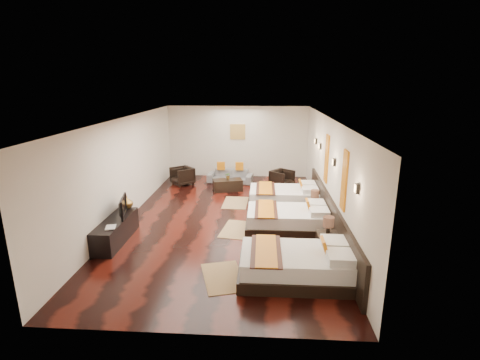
# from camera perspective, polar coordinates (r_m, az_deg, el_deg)

# --- Properties ---
(floor) EXTENTS (5.50, 9.50, 0.01)m
(floor) POSITION_cam_1_polar(r_m,az_deg,el_deg) (10.11, -2.22, -6.21)
(floor) COLOR black
(floor) RESTS_ON ground
(ceiling) EXTENTS (5.50, 9.50, 0.01)m
(ceiling) POSITION_cam_1_polar(r_m,az_deg,el_deg) (9.44, -2.39, 9.78)
(ceiling) COLOR white
(ceiling) RESTS_ON floor
(back_wall) EXTENTS (5.50, 0.01, 2.80)m
(back_wall) POSITION_cam_1_polar(r_m,az_deg,el_deg) (14.32, -0.37, 6.10)
(back_wall) COLOR silver
(back_wall) RESTS_ON floor
(left_wall) EXTENTS (0.01, 9.50, 2.80)m
(left_wall) POSITION_cam_1_polar(r_m,az_deg,el_deg) (10.33, -17.67, 1.67)
(left_wall) COLOR silver
(left_wall) RESTS_ON floor
(right_wall) EXTENTS (0.01, 9.50, 2.80)m
(right_wall) POSITION_cam_1_polar(r_m,az_deg,el_deg) (9.80, 13.92, 1.22)
(right_wall) COLOR silver
(right_wall) RESTS_ON floor
(headboard_panel) EXTENTS (0.08, 6.60, 0.90)m
(headboard_panel) POSITION_cam_1_polar(r_m,az_deg,el_deg) (9.32, 14.14, -5.66)
(headboard_panel) COLOR black
(headboard_panel) RESTS_ON floor
(bed_near) EXTENTS (2.23, 1.40, 0.85)m
(bed_near) POSITION_cam_1_polar(r_m,az_deg,el_deg) (7.25, 9.11, -13.10)
(bed_near) COLOR black
(bed_near) RESTS_ON floor
(bed_mid) EXTENTS (2.17, 1.36, 0.83)m
(bed_mid) POSITION_cam_1_polar(r_m,az_deg,el_deg) (9.42, 7.77, -6.17)
(bed_mid) COLOR black
(bed_mid) RESTS_ON floor
(bed_far) EXTENTS (2.18, 1.37, 0.83)m
(bed_far) POSITION_cam_1_polar(r_m,az_deg,el_deg) (11.16, 7.13, -2.66)
(bed_far) COLOR black
(bed_far) RESTS_ON floor
(nightstand_a) EXTENTS (0.45, 0.45, 0.90)m
(nightstand_a) POSITION_cam_1_polar(r_m,az_deg,el_deg) (8.25, 13.69, -9.49)
(nightstand_a) COLOR black
(nightstand_a) RESTS_ON floor
(nightstand_b) EXTENTS (0.43, 0.43, 0.85)m
(nightstand_b) POSITION_cam_1_polar(r_m,az_deg,el_deg) (10.19, 11.70, -4.57)
(nightstand_b) COLOR black
(nightstand_b) RESTS_ON floor
(jute_mat_near) EXTENTS (1.05, 1.36, 0.01)m
(jute_mat_near) POSITION_cam_1_polar(r_m,az_deg,el_deg) (7.33, -2.68, -15.16)
(jute_mat_near) COLOR #97784D
(jute_mat_near) RESTS_ON floor
(jute_mat_mid) EXTENTS (0.93, 1.30, 0.01)m
(jute_mat_mid) POSITION_cam_1_polar(r_m,az_deg,el_deg) (9.42, -0.46, -7.86)
(jute_mat_mid) COLOR #97784D
(jute_mat_mid) RESTS_ON floor
(jute_mat_far) EXTENTS (0.80, 1.23, 0.01)m
(jute_mat_far) POSITION_cam_1_polar(r_m,az_deg,el_deg) (11.39, -0.73, -3.63)
(jute_mat_far) COLOR #97784D
(jute_mat_far) RESTS_ON floor
(tv_console) EXTENTS (0.50, 1.80, 0.55)m
(tv_console) POSITION_cam_1_polar(r_m,az_deg,el_deg) (9.18, -19.15, -7.59)
(tv_console) COLOR black
(tv_console) RESTS_ON floor
(tv) EXTENTS (0.31, 0.83, 0.48)m
(tv) POSITION_cam_1_polar(r_m,az_deg,el_deg) (9.21, -18.52, -4.03)
(tv) COLOR black
(tv) RESTS_ON tv_console
(book) EXTENTS (0.29, 0.34, 0.03)m
(book) POSITION_cam_1_polar(r_m,az_deg,el_deg) (8.64, -20.60, -7.12)
(book) COLOR black
(book) RESTS_ON tv_console
(figurine) EXTENTS (0.40, 0.40, 0.34)m
(figurine) POSITION_cam_1_polar(r_m,az_deg,el_deg) (9.72, -17.60, -3.36)
(figurine) COLOR brown
(figurine) RESTS_ON tv_console
(sofa) EXTENTS (1.76, 0.88, 0.49)m
(sofa) POSITION_cam_1_polar(r_m,az_deg,el_deg) (13.60, -1.55, 0.62)
(sofa) COLOR slate
(sofa) RESTS_ON floor
(armchair_left) EXTENTS (1.01, 1.01, 0.66)m
(armchair_left) POSITION_cam_1_polar(r_m,az_deg,el_deg) (13.47, -9.16, 0.64)
(armchair_left) COLOR black
(armchair_left) RESTS_ON floor
(armchair_right) EXTENTS (0.99, 0.98, 0.65)m
(armchair_right) POSITION_cam_1_polar(r_m,az_deg,el_deg) (13.02, 6.70, 0.18)
(armchair_right) COLOR black
(armchair_right) RESTS_ON floor
(coffee_table) EXTENTS (1.10, 0.75, 0.40)m
(coffee_table) POSITION_cam_1_polar(r_m,az_deg,el_deg) (12.61, -1.97, -0.81)
(coffee_table) COLOR black
(coffee_table) RESTS_ON floor
(table_plant) EXTENTS (0.22, 0.19, 0.24)m
(table_plant) POSITION_cam_1_polar(r_m,az_deg,el_deg) (12.59, -1.89, 0.69)
(table_plant) COLOR #2D6220
(table_plant) RESTS_ON coffee_table
(orange_panel_a) EXTENTS (0.04, 0.40, 1.30)m
(orange_panel_a) POSITION_cam_1_polar(r_m,az_deg,el_deg) (7.92, 16.26, -0.06)
(orange_panel_a) COLOR #D86014
(orange_panel_a) RESTS_ON right_wall
(orange_panel_b) EXTENTS (0.04, 0.40, 1.30)m
(orange_panel_b) POSITION_cam_1_polar(r_m,az_deg,el_deg) (10.01, 13.62, 3.31)
(orange_panel_b) COLOR #D86014
(orange_panel_b) RESTS_ON right_wall
(sconce_near) EXTENTS (0.07, 0.12, 0.18)m
(sconce_near) POSITION_cam_1_polar(r_m,az_deg,el_deg) (6.84, 18.07, -1.31)
(sconce_near) COLOR black
(sconce_near) RESTS_ON right_wall
(sconce_mid) EXTENTS (0.07, 0.12, 0.18)m
(sconce_mid) POSITION_cam_1_polar(r_m,az_deg,el_deg) (8.92, 14.69, 2.76)
(sconce_mid) COLOR black
(sconce_mid) RESTS_ON right_wall
(sconce_far) EXTENTS (0.07, 0.12, 0.18)m
(sconce_far) POSITION_cam_1_polar(r_m,az_deg,el_deg) (11.05, 12.59, 5.28)
(sconce_far) COLOR black
(sconce_far) RESTS_ON right_wall
(sconce_lounge) EXTENTS (0.07, 0.12, 0.18)m
(sconce_lounge) POSITION_cam_1_polar(r_m,az_deg,el_deg) (11.92, 11.95, 6.05)
(sconce_lounge) COLOR black
(sconce_lounge) RESTS_ON right_wall
(gold_artwork) EXTENTS (0.60, 0.04, 0.60)m
(gold_artwork) POSITION_cam_1_polar(r_m,az_deg,el_deg) (14.24, -0.38, 7.68)
(gold_artwork) COLOR #AD873F
(gold_artwork) RESTS_ON back_wall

